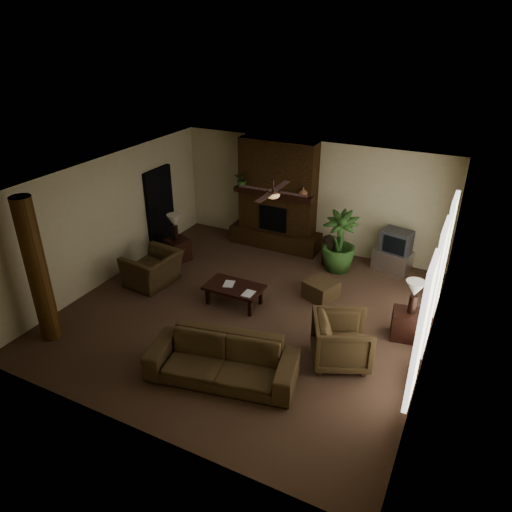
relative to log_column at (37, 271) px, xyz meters
The scene contains 23 objects.
room_shell 3.80m from the log_column, 39.13° to the left, with size 7.00×7.00×7.00m.
fireplace 6.02m from the log_column, 69.07° to the left, with size 2.40×0.70×2.80m.
windows 6.91m from the log_column, 22.11° to the left, with size 0.08×3.65×2.35m.
log_column is the anchor object (origin of this frame).
doorway 4.24m from the log_column, 96.65° to the left, with size 0.10×1.00×2.10m, color black.
ceiling_fan 4.45m from the log_column, 38.87° to the left, with size 1.35×1.35×0.37m.
sofa 3.64m from the log_column, ahead, with size 2.48×0.72×0.97m, color #4B3920.
armchair_left 2.70m from the log_column, 78.69° to the left, with size 1.13×0.74×0.99m, color #4B3920.
armchair_right 5.49m from the log_column, 18.47° to the left, with size 0.95×0.89×0.98m, color #4B3920.
coffee_table 3.75m from the log_column, 44.67° to the left, with size 1.20×0.70×0.43m.
ottoman 5.59m from the log_column, 40.92° to the left, with size 0.60×0.60×0.40m, color #4B3920.
tv_stand 7.70m from the log_column, 46.77° to the left, with size 0.85×0.50×0.50m, color silver.
tv 7.66m from the log_column, 46.54° to the left, with size 0.74×0.65×0.52m.
floor_vase 6.46m from the log_column, 53.88° to the left, with size 0.34×0.34×0.77m.
floor_plant 6.50m from the log_column, 50.99° to the left, with size 0.82×1.46×0.82m, color #335A24.
side_table_left 3.89m from the log_column, 84.94° to the left, with size 0.50×0.50×0.55m, color black.
lamp_left 3.76m from the log_column, 85.66° to the left, with size 0.46×0.46×0.65m.
side_table_right 6.79m from the log_column, 26.23° to the left, with size 0.50×0.50×0.55m, color black.
lamp_right 6.77m from the log_column, 26.24° to the left, with size 0.38×0.38×0.65m.
mantel_plant 5.50m from the log_column, 76.19° to the left, with size 0.38×0.42×0.33m, color #335A24.
mantel_vase 6.12m from the log_column, 61.13° to the left, with size 0.22×0.23×0.22m, color #96613C.
book_a 3.53m from the log_column, 47.03° to the left, with size 0.22×0.03×0.29m, color #999999.
book_b 3.83m from the log_column, 39.61° to the left, with size 0.21×0.02×0.29m, color #999999.
Camera 1 is at (3.79, -7.23, 5.40)m, focal length 33.00 mm.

